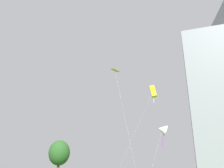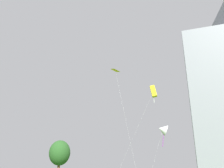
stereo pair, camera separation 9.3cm
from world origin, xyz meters
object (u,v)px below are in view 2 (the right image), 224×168
kite_flying_4 (116,71)px  distant_highrise_1 (218,100)px  kite_flying_5 (163,130)px  park_tree_1 (60,153)px  kite_flying_1 (153,91)px

kite_flying_4 → distant_highrise_1: 82.28m
kite_flying_5 → distant_highrise_1: 73.74m
kite_flying_5 → park_tree_1: kite_flying_5 is taller
park_tree_1 → kite_flying_4: bearing=-15.4°
kite_flying_4 → distant_highrise_1: distant_highrise_1 is taller
kite_flying_1 → distant_highrise_1: distant_highrise_1 is taller
kite_flying_5 → distant_highrise_1: bearing=64.7°
distant_highrise_1 → kite_flying_4: bearing=-109.9°
kite_flying_1 → distant_highrise_1: size_ratio=0.27×
distant_highrise_1 → kite_flying_1: bearing=-105.2°
kite_flying_1 → kite_flying_4: kite_flying_4 is taller
kite_flying_1 → distant_highrise_1: bearing=66.0°
kite_flying_5 → park_tree_1: size_ratio=1.47×
kite_flying_4 → distant_highrise_1: bearing=61.4°
park_tree_1 → kite_flying_5: bearing=12.9°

